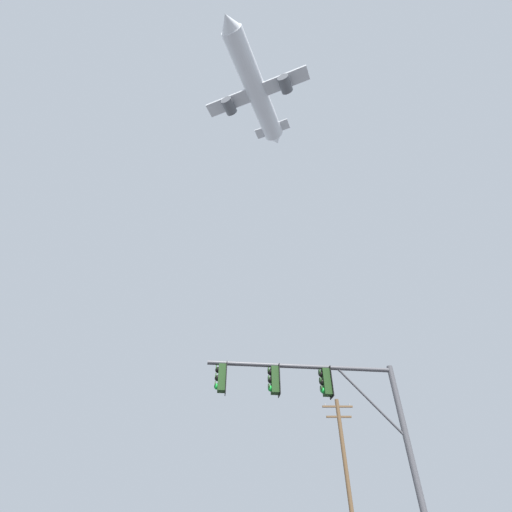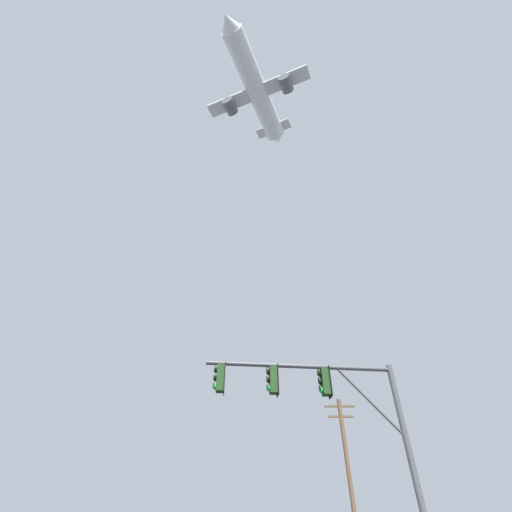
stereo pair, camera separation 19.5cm
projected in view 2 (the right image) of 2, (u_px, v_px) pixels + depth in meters
signal_pole_near at (325, 407)px, 11.94m from camera, size 6.65×0.91×6.74m
utility_pole at (348, 473)px, 23.49m from camera, size 2.20×0.28×9.99m
airplane at (256, 88)px, 52.65m from camera, size 15.22×19.71×5.56m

